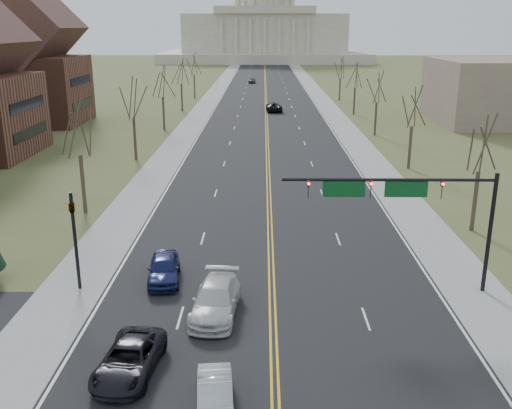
{
  "coord_description": "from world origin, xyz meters",
  "views": [
    {
      "loc": [
        -0.56,
        -17.41,
        15.02
      ],
      "look_at": [
        -1.04,
        20.9,
        3.0
      ],
      "focal_mm": 40.0,
      "sensor_mm": 36.0,
      "label": 1
    }
  ],
  "objects_px": {
    "car_sb_outer_lead": "(129,359)",
    "car_far_sb": "(252,80)",
    "signal_left": "(74,230)",
    "car_sb_inner_lead": "(215,396)",
    "signal_mast": "(404,198)",
    "car_sb_outer_second": "(164,268)",
    "car_sb_inner_second": "(216,300)",
    "car_far_nb": "(274,107)"
  },
  "relations": [
    {
      "from": "car_far_nb",
      "to": "car_far_sb",
      "type": "bearing_deg",
      "value": -87.97
    },
    {
      "from": "car_far_nb",
      "to": "car_sb_inner_lead",
      "type": "bearing_deg",
      "value": 84.13
    },
    {
      "from": "car_sb_outer_lead",
      "to": "car_far_sb",
      "type": "height_order",
      "value": "car_far_sb"
    },
    {
      "from": "signal_left",
      "to": "car_sb_outer_second",
      "type": "bearing_deg",
      "value": 13.85
    },
    {
      "from": "car_sb_outer_second",
      "to": "car_far_sb",
      "type": "height_order",
      "value": "car_sb_outer_second"
    },
    {
      "from": "car_sb_inner_lead",
      "to": "car_far_sb",
      "type": "bearing_deg",
      "value": 84.76
    },
    {
      "from": "car_sb_outer_lead",
      "to": "car_sb_inner_lead",
      "type": "bearing_deg",
      "value": -26.86
    },
    {
      "from": "signal_left",
      "to": "car_sb_inner_lead",
      "type": "distance_m",
      "value": 14.74
    },
    {
      "from": "signal_left",
      "to": "car_far_nb",
      "type": "height_order",
      "value": "signal_left"
    },
    {
      "from": "car_sb_outer_lead",
      "to": "signal_mast",
      "type": "bearing_deg",
      "value": 37.26
    },
    {
      "from": "signal_mast",
      "to": "car_far_nb",
      "type": "xyz_separation_m",
      "value": [
        -6.05,
        74.44,
        -4.91
      ]
    },
    {
      "from": "car_sb_outer_lead",
      "to": "car_sb_outer_second",
      "type": "height_order",
      "value": "car_sb_outer_second"
    },
    {
      "from": "signal_left",
      "to": "car_far_sb",
      "type": "distance_m",
      "value": 129.15
    },
    {
      "from": "signal_mast",
      "to": "signal_left",
      "type": "relative_size",
      "value": 2.02
    },
    {
      "from": "signal_left",
      "to": "car_sb_inner_lead",
      "type": "xyz_separation_m",
      "value": [
        9.03,
        -11.25,
        -3.03
      ]
    },
    {
      "from": "car_far_nb",
      "to": "car_sb_outer_second",
      "type": "bearing_deg",
      "value": 80.47
    },
    {
      "from": "car_sb_outer_second",
      "to": "car_far_sb",
      "type": "relative_size",
      "value": 1.1
    },
    {
      "from": "car_sb_inner_lead",
      "to": "car_sb_outer_lead",
      "type": "distance_m",
      "value": 4.81
    },
    {
      "from": "car_sb_outer_lead",
      "to": "car_far_nb",
      "type": "xyz_separation_m",
      "value": [
        7.93,
        83.11,
        0.12
      ]
    },
    {
      "from": "car_sb_outer_lead",
      "to": "car_sb_inner_second",
      "type": "distance_m",
      "value": 6.6
    },
    {
      "from": "car_sb_outer_second",
      "to": "car_far_nb",
      "type": "height_order",
      "value": "car_far_nb"
    },
    {
      "from": "car_sb_outer_second",
      "to": "car_far_nb",
      "type": "relative_size",
      "value": 0.78
    },
    {
      "from": "car_sb_outer_second",
      "to": "car_sb_outer_lead",
      "type": "bearing_deg",
      "value": -95.98
    },
    {
      "from": "car_sb_inner_second",
      "to": "car_sb_outer_second",
      "type": "bearing_deg",
      "value": 133.52
    },
    {
      "from": "signal_mast",
      "to": "car_sb_inner_lead",
      "type": "height_order",
      "value": "signal_mast"
    },
    {
      "from": "signal_mast",
      "to": "car_sb_inner_second",
      "type": "xyz_separation_m",
      "value": [
        -10.55,
        -3.04,
        -4.92
      ]
    },
    {
      "from": "car_sb_inner_lead",
      "to": "car_sb_outer_second",
      "type": "height_order",
      "value": "car_sb_outer_second"
    },
    {
      "from": "signal_mast",
      "to": "car_far_nb",
      "type": "distance_m",
      "value": 74.85
    },
    {
      "from": "car_sb_outer_lead",
      "to": "car_sb_outer_second",
      "type": "xyz_separation_m",
      "value": [
        -0.08,
        9.87,
        0.08
      ]
    },
    {
      "from": "car_sb_inner_second",
      "to": "signal_mast",
      "type": "bearing_deg",
      "value": 19.92
    },
    {
      "from": "car_sb_outer_lead",
      "to": "signal_left",
      "type": "bearing_deg",
      "value": 125.22
    },
    {
      "from": "car_far_nb",
      "to": "car_far_sb",
      "type": "height_order",
      "value": "car_far_nb"
    },
    {
      "from": "car_sb_outer_lead",
      "to": "car_far_sb",
      "type": "distance_m",
      "value": 137.58
    },
    {
      "from": "car_sb_outer_lead",
      "to": "car_sb_inner_second",
      "type": "bearing_deg",
      "value": 64.05
    },
    {
      "from": "signal_left",
      "to": "car_far_sb",
      "type": "bearing_deg",
      "value": 86.52
    },
    {
      "from": "signal_left",
      "to": "car_sb_outer_second",
      "type": "relative_size",
      "value": 1.29
    },
    {
      "from": "signal_mast",
      "to": "signal_left",
      "type": "bearing_deg",
      "value": 180.0
    },
    {
      "from": "car_sb_outer_lead",
      "to": "car_far_sb",
      "type": "xyz_separation_m",
      "value": [
        2.87,
        137.55,
        0.01
      ]
    },
    {
      "from": "car_sb_inner_lead",
      "to": "car_sb_outer_second",
      "type": "bearing_deg",
      "value": 102.7
    },
    {
      "from": "car_far_sb",
      "to": "car_sb_inner_lead",
      "type": "bearing_deg",
      "value": -84.32
    },
    {
      "from": "car_sb_inner_second",
      "to": "car_sb_outer_second",
      "type": "relative_size",
      "value": 1.23
    },
    {
      "from": "signal_mast",
      "to": "car_sb_outer_second",
      "type": "xyz_separation_m",
      "value": [
        -14.07,
        1.2,
        -4.95
      ]
    }
  ]
}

